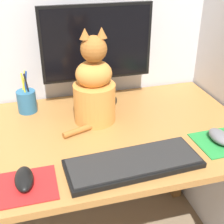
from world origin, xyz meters
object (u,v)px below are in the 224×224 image
cat (94,89)px  monitor (97,50)px  computer_mouse_left (24,179)px  computer_mouse_right (220,137)px  pen_cup (27,101)px  keyboard (133,163)px

cat → monitor: bearing=72.7°
computer_mouse_left → computer_mouse_right: size_ratio=1.06×
monitor → computer_mouse_right: (0.35, -0.44, -0.22)m
computer_mouse_right → pen_cup: size_ratio=0.61×
monitor → keyboard: bearing=-89.7°
computer_mouse_left → cat: cat is taller
monitor → keyboard: monitor is taller
computer_mouse_left → keyboard: bearing=-0.6°
monitor → computer_mouse_right: size_ratio=4.33×
monitor → keyboard: size_ratio=1.06×
computer_mouse_left → pen_cup: 0.47m
computer_mouse_right → pen_cup: (-0.66, 0.43, 0.03)m
keyboard → cat: size_ratio=1.18×
computer_mouse_left → cat: 0.45m
keyboard → cat: bearing=96.5°
cat → keyboard: bearing=-80.3°
computer_mouse_left → cat: bearing=48.2°
computer_mouse_right → cat: (-0.40, 0.28, 0.12)m
keyboard → computer_mouse_right: (0.34, 0.05, 0.01)m
keyboard → monitor: bearing=87.4°
cat → pen_cup: (-0.26, 0.15, -0.09)m
computer_mouse_left → pen_cup: size_ratio=0.65×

